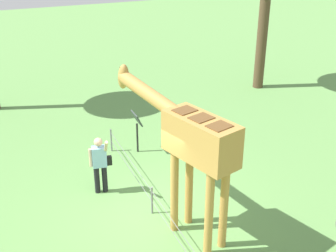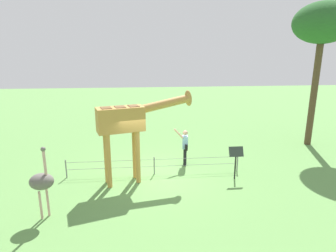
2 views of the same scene
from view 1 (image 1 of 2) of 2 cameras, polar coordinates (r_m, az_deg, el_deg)
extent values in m
plane|color=#60934C|center=(11.06, -1.53, -11.06)|extent=(60.00, 60.00, 0.00)
cylinder|color=#BC8942|center=(9.94, 0.84, -8.50)|extent=(0.18, 0.18, 2.05)
cylinder|color=#BC8942|center=(10.18, 2.75, -7.63)|extent=(0.18, 0.18, 2.05)
cylinder|color=#BC8942|center=(9.28, 5.32, -11.36)|extent=(0.18, 0.18, 2.05)
cylinder|color=#BC8942|center=(9.54, 7.24, -10.33)|extent=(0.18, 0.18, 2.05)
cube|color=#BC8942|center=(8.97, 4.24, -1.62)|extent=(1.83, 1.15, 0.90)
cube|color=brown|center=(9.11, 2.17, 2.05)|extent=(0.47, 0.52, 0.02)
cube|color=brown|center=(8.78, 4.33, 1.06)|extent=(0.47, 0.52, 0.02)
cube|color=brown|center=(8.46, 6.66, 0.00)|extent=(0.47, 0.52, 0.02)
cylinder|color=#BC8942|center=(9.96, -2.27, 3.96)|extent=(2.19, 0.93, 0.66)
ellipsoid|color=#BC8942|center=(10.72, -5.78, 6.38)|extent=(0.44, 0.36, 0.68)
cylinder|color=brown|center=(10.65, -6.13, 7.25)|extent=(0.05, 0.05, 0.14)
cylinder|color=brown|center=(10.68, -5.52, 7.34)|extent=(0.05, 0.05, 0.14)
cylinder|color=black|center=(11.73, -8.19, -6.72)|extent=(0.14, 0.14, 0.78)
cylinder|color=black|center=(11.72, -9.16, -6.83)|extent=(0.14, 0.14, 0.78)
cube|color=#8CBFE0|center=(11.39, -8.89, -3.93)|extent=(0.29, 0.39, 0.55)
sphere|color=#D8AD8C|center=(11.20, -9.03, -2.07)|extent=(0.22, 0.22, 0.22)
cylinder|color=#D8AD8C|center=(10.95, -8.04, -2.59)|extent=(0.44, 0.14, 0.46)
cylinder|color=#D8AD8C|center=(11.38, -9.99, -4.07)|extent=(0.08, 0.08, 0.50)
cube|color=black|center=(11.53, -7.77, -4.45)|extent=(0.15, 0.22, 0.24)
cylinder|color=brown|center=(18.82, 12.14, 11.96)|extent=(0.43, 0.43, 4.87)
cylinder|color=black|center=(13.54, -3.98, -1.53)|extent=(0.06, 0.06, 0.95)
cube|color=#333D38|center=(13.26, -4.07, 1.00)|extent=(0.56, 0.21, 0.38)
cylinder|color=slate|center=(10.81, -2.09, -9.58)|extent=(0.05, 0.05, 0.75)
cylinder|color=slate|center=(13.69, -7.36, -1.83)|extent=(0.05, 0.05, 0.75)
cube|color=slate|center=(10.66, -2.11, -8.42)|extent=(7.00, 0.01, 0.01)
cube|color=slate|center=(10.83, -2.08, -9.74)|extent=(7.00, 0.01, 0.01)
camera|label=2|loc=(15.99, 38.56, 13.88)|focal=30.14mm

